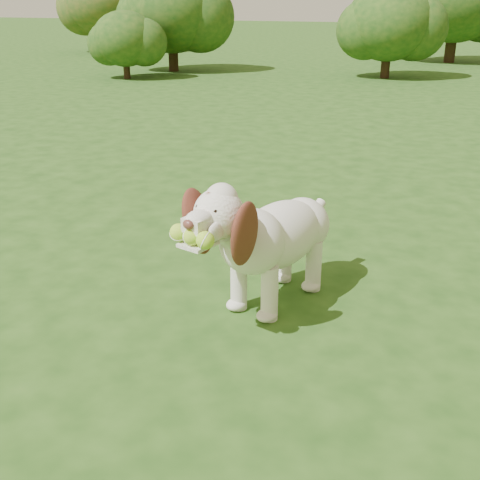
% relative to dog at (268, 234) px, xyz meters
% --- Properties ---
extents(ground, '(80.00, 80.00, 0.00)m').
position_rel_dog_xyz_m(ground, '(-0.11, -0.11, -0.38)').
color(ground, '#1E4213').
rests_on(ground, ground).
extents(dog, '(0.55, 1.10, 0.72)m').
position_rel_dog_xyz_m(dog, '(0.00, 0.00, 0.00)').
color(dog, silver).
rests_on(dog, ground).
extents(shrub_a, '(1.21, 1.21, 1.25)m').
position_rel_dog_xyz_m(shrub_a, '(-5.72, 7.68, 0.35)').
color(shrub_a, '#382314').
rests_on(shrub_a, ground).
extents(shrub_e, '(1.96, 1.96, 2.04)m').
position_rel_dog_xyz_m(shrub_e, '(-5.52, 9.19, 0.81)').
color(shrub_e, '#382314').
rests_on(shrub_e, ground).
extents(shrub_b, '(1.67, 1.67, 1.73)m').
position_rel_dog_xyz_m(shrub_b, '(-1.13, 9.71, 0.63)').
color(shrub_b, '#382314').
rests_on(shrub_b, ground).
extents(shrub_g, '(2.27, 2.27, 2.35)m').
position_rel_dog_xyz_m(shrub_g, '(-9.67, 12.81, 1.00)').
color(shrub_g, '#382314').
rests_on(shrub_g, ground).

